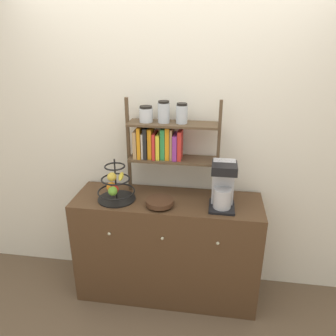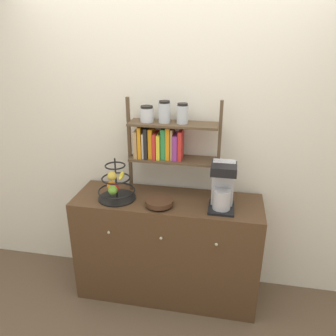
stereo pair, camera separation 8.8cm
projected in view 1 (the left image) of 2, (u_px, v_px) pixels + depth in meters
name	position (u px, v px, depth m)	size (l,w,h in m)	color
ground_plane	(163.00, 310.00, 2.69)	(12.00, 12.00, 0.00)	brown
wall_back	(172.00, 140.00, 2.67)	(7.00, 0.05, 2.60)	silver
sideboard	(167.00, 247.00, 2.73)	(1.48, 0.49, 0.90)	#4C331E
coffee_maker	(223.00, 185.00, 2.39)	(0.19, 0.22, 0.36)	black
fruit_stand	(115.00, 187.00, 2.52)	(0.30, 0.30, 0.34)	black
wooden_bowl	(160.00, 202.00, 2.46)	(0.21, 0.21, 0.05)	#422819
shelf_hutch	(163.00, 138.00, 2.52)	(0.73, 0.20, 0.77)	brown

